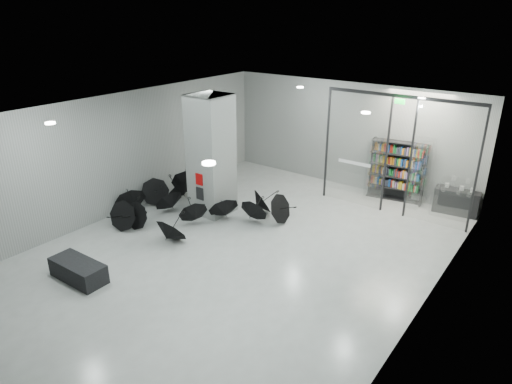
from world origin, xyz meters
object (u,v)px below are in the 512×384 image
Objects in this scene: column at (211,155)px; shop_counter at (456,201)px; bookshelf at (397,171)px; umbrella_cluster at (186,209)px; bench at (78,270)px.

shop_counter is (6.73, 4.79, -1.58)m from column.
bookshelf reaches higher than umbrella_cluster.
shop_counter reaches higher than bench.
shop_counter is (2.12, 0.04, -0.66)m from bookshelf.
bench is at bearing -84.60° from umbrella_cluster.
umbrella_cluster reaches higher than bench.
bookshelf is at bearing 64.03° from bench.
umbrella_cluster is at bearing 94.08° from bench.
shop_counter is at bearing 35.44° from column.
column is 6.68m from bookshelf.
bench is 1.12× the size of shop_counter.
bench is at bearing -124.27° from bookshelf.
umbrella_cluster is at bearing -112.51° from column.
bookshelf is (4.58, 9.98, 0.83)m from bench.
shop_counter is (6.69, 10.01, 0.17)m from bench.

